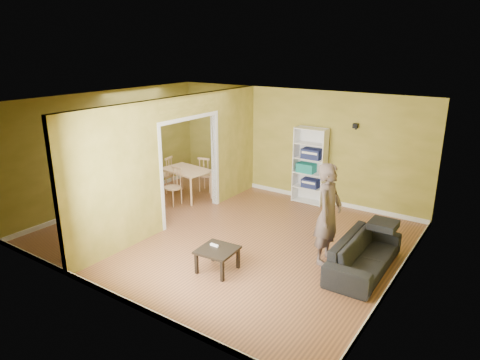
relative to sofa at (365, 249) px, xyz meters
The scene contains 15 objects.
room_shell 2.86m from the sofa, behind, with size 6.50×6.50×6.50m.
partition 4.01m from the sofa, behind, with size 0.22×5.50×2.60m, color #B3A344, non-canonical shape.
wall_speaker 3.19m from the sofa, 115.42° to the left, with size 0.10×0.10×0.10m, color black.
sofa is the anchor object (origin of this frame).
person 0.92m from the sofa, behind, with size 0.58×0.74×2.04m, color slate.
bookshelf 3.29m from the sofa, 131.45° to the left, with size 0.75×0.33×1.77m.
paper_box_navy_a 3.19m from the sofa, 131.45° to the left, with size 0.39×0.25×0.20m, color navy.
paper_box_teal 3.31m from the sofa, 133.12° to the left, with size 0.41×0.27×0.21m, color #1C7776.
paper_box_navy_b 3.30m from the sofa, 131.49° to the left, with size 0.45×0.29×0.23m, color navy.
coffee_table 2.41m from the sofa, 144.65° to the right, with size 0.59×0.59×0.39m.
game_controller 2.47m from the sofa, 147.07° to the right, with size 0.15×0.04×0.03m, color white.
dining_table 4.87m from the sofa, 167.81° to the left, with size 1.14×0.76×0.71m.
chair_left 5.61m from the sofa, 169.25° to the left, with size 0.42×0.42×0.91m, color tan, non-canonical shape.
chair_near 4.71m from the sofa, behind, with size 0.40×0.40×0.87m, color tan, non-canonical shape.
chair_far 4.94m from the sofa, 160.05° to the left, with size 0.42×0.42×0.91m, color tan, non-canonical shape.
Camera 1 is at (4.58, -6.21, 3.56)m, focal length 32.00 mm.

